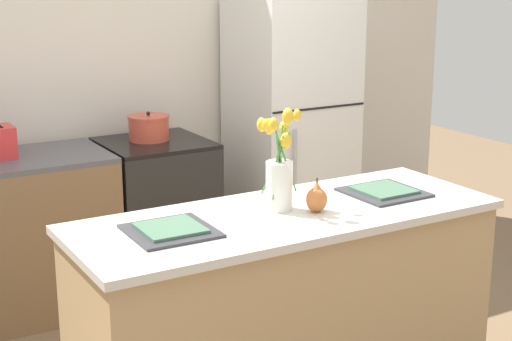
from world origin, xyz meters
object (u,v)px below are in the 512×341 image
flower_vase (279,172)px  plate_setting_left (171,230)px  refrigerator (290,132)px  pear_figurine (317,198)px  stove_range (157,214)px  plate_setting_right (384,191)px  cooking_pot (149,128)px

flower_vase → plate_setting_left: flower_vase is taller
refrigerator → pear_figurine: refrigerator is taller
stove_range → pear_figurine: size_ratio=6.22×
refrigerator → pear_figurine: bearing=-119.6°
stove_range → pear_figurine: bearing=-89.7°
refrigerator → plate_setting_left: size_ratio=5.35×
stove_range → plate_setting_right: bearing=-75.3°
plate_setting_left → cooking_pot: bearing=69.8°
refrigerator → pear_figurine: (-0.94, -1.65, 0.12)m
flower_vase → plate_setting_left: bearing=-175.6°
stove_range → plate_setting_right: (0.42, -1.59, 0.48)m
stove_range → plate_setting_right: plate_setting_right is taller
pear_figurine → plate_setting_left: pear_figurine is taller
pear_figurine → refrigerator: bearing=60.4°
plate_setting_right → stove_range: bearing=104.7°
plate_setting_left → stove_range: bearing=68.8°
flower_vase → pear_figurine: 0.19m
pear_figurine → flower_vase: bearing=138.9°
refrigerator → pear_figurine: size_ratio=11.82×
pear_figurine → plate_setting_right: 0.41m
stove_range → plate_setting_right: 1.71m
pear_figurine → plate_setting_right: pear_figurine is taller
refrigerator → cooking_pot: bearing=177.4°
cooking_pot → flower_vase: bearing=-93.4°
flower_vase → plate_setting_right: bearing=-4.2°
stove_range → refrigerator: (0.95, 0.00, 0.41)m
pear_figurine → plate_setting_left: size_ratio=0.45×
plate_setting_left → cooking_pot: (0.60, 1.63, 0.04)m
flower_vase → plate_setting_right: flower_vase is taller
refrigerator → cooking_pot: (-0.96, 0.04, 0.12)m
cooking_pot → stove_range: bearing=-71.7°
flower_vase → pear_figurine: (0.12, -0.10, -0.10)m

